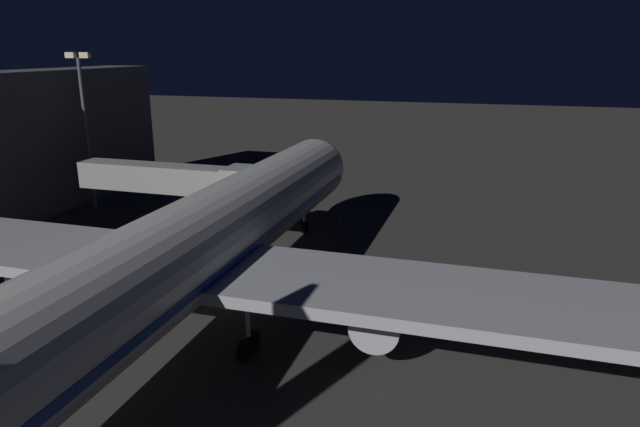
% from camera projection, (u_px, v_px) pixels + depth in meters
% --- Properties ---
extents(ground_plane, '(320.00, 320.00, 0.00)m').
position_uv_depth(ground_plane, '(245.00, 289.00, 43.20)').
color(ground_plane, '#383533').
extents(airliner_at_gate, '(59.25, 61.58, 18.91)m').
position_uv_depth(airliner_at_gate, '(175.00, 261.00, 33.05)').
color(airliner_at_gate, silver).
rests_on(airliner_at_gate, ground_plane).
extents(jet_bridge, '(18.59, 3.40, 7.33)m').
position_uv_depth(jet_bridge, '(184.00, 180.00, 53.03)').
color(jet_bridge, '#9E9E99').
rests_on(jet_bridge, ground_plane).
extents(apron_floodlight_mast, '(2.90, 0.50, 17.22)m').
position_uv_depth(apron_floodlight_mast, '(85.00, 121.00, 61.77)').
color(apron_floodlight_mast, '#59595E').
rests_on(apron_floodlight_mast, ground_plane).
extents(traffic_cone_nose_port, '(0.36, 0.36, 0.55)m').
position_uv_depth(traffic_cone_nose_port, '(340.00, 217.00, 60.71)').
color(traffic_cone_nose_port, orange).
rests_on(traffic_cone_nose_port, ground_plane).
extents(traffic_cone_nose_starboard, '(0.36, 0.36, 0.55)m').
position_uv_depth(traffic_cone_nose_starboard, '(301.00, 213.00, 61.94)').
color(traffic_cone_nose_starboard, orange).
rests_on(traffic_cone_nose_starboard, ground_plane).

